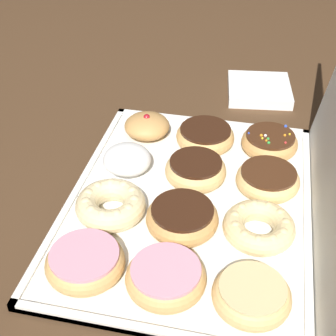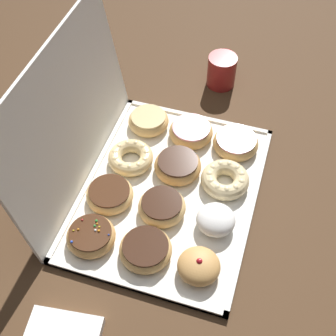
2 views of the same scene
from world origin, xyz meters
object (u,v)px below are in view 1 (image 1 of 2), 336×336
at_px(chocolate_frosted_donut_5, 193,169).
at_px(chocolate_frosted_donut_6, 182,218).
at_px(cruller_donut_2, 111,204).
at_px(sprinkle_donut_8, 270,142).
at_px(pink_frosted_donut_7, 164,277).
at_px(glazed_ring_donut_11, 252,295).
at_px(pink_frosted_donut_3, 85,262).
at_px(chocolate_frosted_donut_9, 268,179).
at_px(chocolate_frosted_donut_4, 204,136).
at_px(cruller_donut_10, 259,227).
at_px(napkin_stack, 259,90).
at_px(jelly_filled_donut_0, 147,126).
at_px(powdered_filled_donut_1, 127,159).
at_px(donut_box, 189,203).

bearing_deg(chocolate_frosted_donut_5, chocolate_frosted_donut_6, 1.86).
bearing_deg(cruller_donut_2, sprinkle_donut_8, 134.22).
height_order(pink_frosted_donut_7, glazed_ring_donut_11, pink_frosted_donut_7).
relative_size(pink_frosted_donut_3, chocolate_frosted_donut_9, 1.04).
bearing_deg(sprinkle_donut_8, chocolate_frosted_donut_6, -26.96).
bearing_deg(chocolate_frosted_donut_4, cruller_donut_10, 27.61).
distance_m(pink_frosted_donut_7, napkin_stack, 0.62).
height_order(cruller_donut_2, chocolate_frosted_donut_6, same).
xyz_separation_m(chocolate_frosted_donut_6, chocolate_frosted_donut_9, (-0.13, 0.13, -0.00)).
distance_m(chocolate_frosted_donut_9, glazed_ring_donut_11, 0.26).
bearing_deg(sprinkle_donut_8, jelly_filled_donut_0, -90.21).
relative_size(pink_frosted_donut_3, glazed_ring_donut_11, 1.07).
bearing_deg(powdered_filled_donut_1, pink_frosted_donut_3, 1.65).
distance_m(powdered_filled_donut_1, pink_frosted_donut_3, 0.25).
relative_size(jelly_filled_donut_0, pink_frosted_donut_7, 0.80).
height_order(pink_frosted_donut_3, napkin_stack, pink_frosted_donut_3).
bearing_deg(chocolate_frosted_donut_4, chocolate_frosted_donut_5, -1.13).
bearing_deg(pink_frosted_donut_7, donut_box, 179.06).
height_order(powdered_filled_donut_1, cruller_donut_10, powdered_filled_donut_1).
distance_m(pink_frosted_donut_3, chocolate_frosted_donut_9, 0.35).
relative_size(donut_box, cruller_donut_10, 4.66).
relative_size(powdered_filled_donut_1, chocolate_frosted_donut_4, 0.77).
bearing_deg(sprinkle_donut_8, chocolate_frosted_donut_5, -47.36).
bearing_deg(chocolate_frosted_donut_6, glazed_ring_donut_11, 43.37).
xyz_separation_m(chocolate_frosted_donut_4, pink_frosted_donut_7, (0.37, -0.00, 0.00)).
bearing_deg(cruller_donut_2, donut_box, 115.23).
bearing_deg(chocolate_frosted_donut_5, chocolate_frosted_donut_9, 91.03).
distance_m(pink_frosted_donut_3, chocolate_frosted_donut_5, 0.27).
bearing_deg(cruller_donut_2, pink_frosted_donut_7, 42.61).
relative_size(chocolate_frosted_donut_9, cruller_donut_10, 0.98).
relative_size(pink_frosted_donut_3, sprinkle_donut_8, 1.07).
height_order(chocolate_frosted_donut_6, pink_frosted_donut_7, chocolate_frosted_donut_6).
bearing_deg(donut_box, pink_frosted_donut_3, -33.46).
bearing_deg(glazed_ring_donut_11, chocolate_frosted_donut_4, -161.79).
xyz_separation_m(powdered_filled_donut_1, cruller_donut_10, (0.12, 0.25, -0.01)).
height_order(pink_frosted_donut_7, cruller_donut_10, pink_frosted_donut_7).
bearing_deg(chocolate_frosted_donut_4, glazed_ring_donut_11, 18.21).
distance_m(pink_frosted_donut_3, chocolate_frosted_donut_6, 0.17).
bearing_deg(donut_box, chocolate_frosted_donut_5, -176.44).
height_order(donut_box, glazed_ring_donut_11, glazed_ring_donut_11).
distance_m(chocolate_frosted_donut_5, pink_frosted_donut_7, 0.25).
bearing_deg(chocolate_frosted_donut_6, chocolate_frosted_donut_5, -178.14).
relative_size(donut_box, pink_frosted_donut_7, 4.62).
distance_m(jelly_filled_donut_0, napkin_stack, 0.32).
bearing_deg(donut_box, jelly_filled_donut_0, -146.85).
bearing_deg(cruller_donut_2, chocolate_frosted_donut_5, 135.88).
bearing_deg(chocolate_frosted_donut_5, glazed_ring_donut_11, 25.95).
xyz_separation_m(jelly_filled_donut_0, pink_frosted_donut_7, (0.37, 0.12, -0.00)).
distance_m(chocolate_frosted_donut_4, napkin_stack, 0.26).
relative_size(jelly_filled_donut_0, powdered_filled_donut_1, 1.03).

